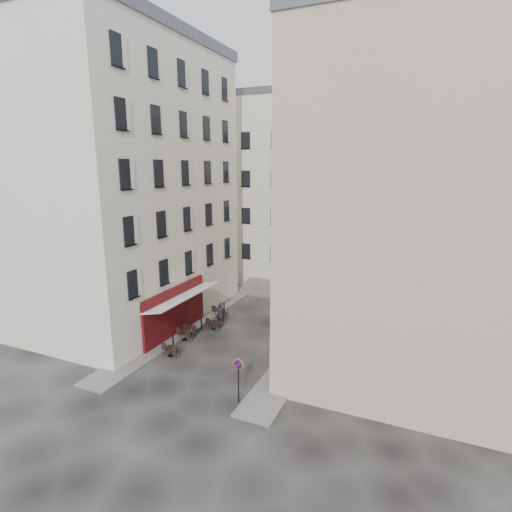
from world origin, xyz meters
The scene contains 18 objects.
ground centered at (0.00, 0.00, 0.00)m, with size 90.00×90.00×0.00m, color black.
sidewalk_left centered at (-4.50, 4.00, 0.06)m, with size 2.00×22.00×0.12m, color slate.
sidewalk_right centered at (4.50, 3.00, 0.06)m, with size 2.00×18.00×0.12m, color slate.
building_left centered at (-10.50, 3.00, 10.31)m, with size 12.20×16.20×20.60m.
building_right centered at (10.50, 3.50, 9.31)m, with size 12.20×14.20×18.60m.
building_back centered at (-1.00, 19.00, 9.31)m, with size 18.20×10.20×18.60m.
cafe_storefront centered at (-4.32, 1.00, 1.88)m, with size 1.74×7.30×3.50m.
stone_steps centered at (0.00, 12.57, 0.40)m, with size 9.00×3.15×0.80m.
bollard_near centered at (-3.25, -1.00, 0.53)m, with size 0.12×0.12×0.98m.
bollard_mid centered at (-3.25, 2.50, 0.53)m, with size 0.12×0.12×0.98m.
bollard_far centered at (-3.25, 6.00, 0.53)m, with size 0.12×0.12×0.98m.
no_parking_sign centered at (3.31, -4.72, 1.67)m, with size 0.53×0.14×2.35m.
bistro_table_a centered at (-2.81, -1.92, 0.42)m, with size 1.16×0.54×0.82m.
bistro_table_b centered at (-3.33, 0.44, 0.43)m, with size 1.21×0.57×0.85m.
bistro_table_c centered at (-3.47, 1.39, 0.41)m, with size 1.14×0.54×0.80m.
bistro_table_d centered at (-2.45, 2.83, 0.41)m, with size 1.15×0.54×0.81m.
bistro_table_e centered at (-3.30, 5.25, 0.43)m, with size 1.19×0.56×0.84m.
pedestrian centered at (-2.33, 3.70, 0.91)m, with size 0.66×0.43×1.81m, color black.
Camera 1 is at (11.37, -20.86, 11.62)m, focal length 28.00 mm.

